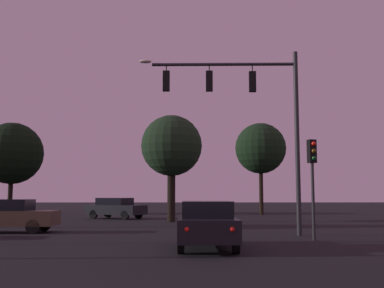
{
  "coord_description": "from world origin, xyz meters",
  "views": [
    {
      "loc": [
        1.53,
        -5.87,
        1.71
      ],
      "look_at": [
        1.88,
        14.9,
        3.97
      ],
      "focal_mm": 44.13,
      "sensor_mm": 36.0,
      "label": 1
    }
  ],
  "objects": [
    {
      "name": "traffic_light_corner_left",
      "position": [
        6.47,
        12.15,
        2.74
      ],
      "size": [
        0.36,
        0.38,
        3.85
      ],
      "color": "#232326",
      "rests_on": "ground"
    },
    {
      "name": "tree_center_horizon",
      "position": [
        -14.44,
        37.96,
        5.57
      ],
      "size": [
        5.72,
        5.72,
        8.44
      ],
      "color": "black",
      "rests_on": "ground"
    },
    {
      "name": "tree_left_far",
      "position": [
        8.41,
        36.14,
        5.88
      ],
      "size": [
        4.56,
        4.56,
        8.18
      ],
      "color": "black",
      "rests_on": "ground"
    },
    {
      "name": "car_crossing_right",
      "position": [
        -6.68,
        16.23,
        0.8
      ],
      "size": [
        4.63,
        1.83,
        1.52
      ],
      "color": "#473828",
      "rests_on": "ground"
    },
    {
      "name": "car_far_lane",
      "position": [
        -3.46,
        29.04,
        0.8
      ],
      "size": [
        4.66,
        3.74,
        1.52
      ],
      "color": "black",
      "rests_on": "ground"
    },
    {
      "name": "traffic_signal_mast_arm",
      "position": [
        4.33,
        14.35,
        5.65
      ],
      "size": [
        6.99,
        0.52,
        7.99
      ],
      "color": "#232326",
      "rests_on": "ground"
    },
    {
      "name": "car_nearside_lane",
      "position": [
        2.26,
        9.57,
        0.8
      ],
      "size": [
        1.85,
        4.46,
        1.52
      ],
      "color": "black",
      "rests_on": "ground"
    },
    {
      "name": "tree_behind_sign",
      "position": [
        0.71,
        24.84,
        4.9
      ],
      "size": [
        3.99,
        3.99,
        6.94
      ],
      "color": "black",
      "rests_on": "ground"
    },
    {
      "name": "ground_plane",
      "position": [
        0.0,
        24.5,
        0.0
      ],
      "size": [
        168.0,
        168.0,
        0.0
      ],
      "primitive_type": "plane",
      "color": "black",
      "rests_on": "ground"
    }
  ]
}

